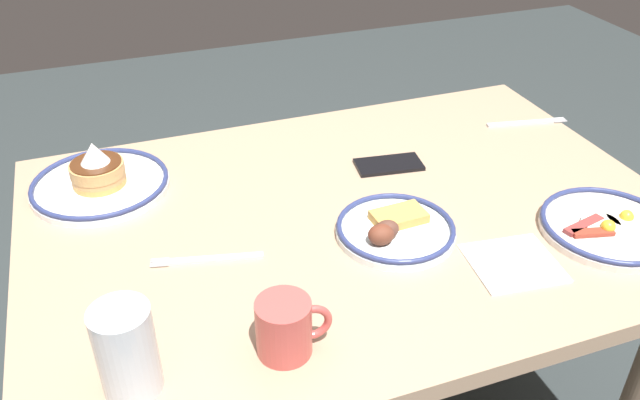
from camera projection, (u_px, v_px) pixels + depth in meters
dining_table at (352, 260)px, 1.34m from camera, size 1.26×0.88×0.74m
plate_near_main at (99, 180)px, 1.34m from camera, size 0.28×0.28×0.11m
plate_center_pancakes at (609, 226)px, 1.22m from camera, size 0.25×0.25×0.04m
plate_far_companion at (394, 229)px, 1.21m from camera, size 0.22×0.22×0.05m
coffee_mug at (286, 327)px, 0.95m from camera, size 0.11×0.08×0.09m
drinking_glass at (127, 354)px, 0.88m from camera, size 0.08×0.08×0.14m
cell_phone at (389, 165)px, 1.43m from camera, size 0.15×0.09×0.01m
paper_napkin at (513, 263)px, 1.14m from camera, size 0.16×0.16×0.00m
fork_near at (527, 123)px, 1.60m from camera, size 0.20×0.06×0.01m
fork_far at (207, 259)px, 1.15m from camera, size 0.20×0.06×0.01m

